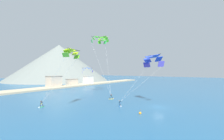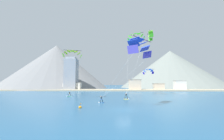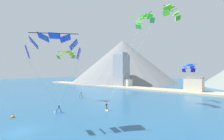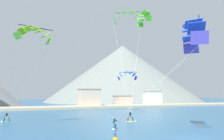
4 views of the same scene
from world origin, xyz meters
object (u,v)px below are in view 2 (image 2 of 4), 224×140
(kitesurfer_near_trail, at_px, (127,97))
(kitesurfer_mid_center, at_px, (101,101))
(parafoil_kite_mid_center, at_px, (140,46))
(parafoil_kite_distant_low_drift, at_px, (151,35))
(parafoil_kite_near_lead, at_px, (72,53))
(parafoil_kite_distant_high_outer, at_px, (148,71))
(race_marker_buoy, at_px, (80,107))
(kitesurfer_near_lead, at_px, (69,95))
(parafoil_kite_near_trail, at_px, (136,36))

(kitesurfer_near_trail, bearing_deg, kitesurfer_mid_center, -131.52)
(parafoil_kite_mid_center, height_order, parafoil_kite_distant_low_drift, parafoil_kite_distant_low_drift)
(parafoil_kite_near_lead, distance_m, parafoil_kite_distant_high_outer, 34.60)
(kitesurfer_mid_center, height_order, parafoil_kite_distant_high_outer, parafoil_kite_distant_high_outer)
(kitesurfer_near_trail, height_order, race_marker_buoy, kitesurfer_near_trail)
(parafoil_kite_near_lead, height_order, race_marker_buoy, parafoil_kite_near_lead)
(kitesurfer_near_lead, bearing_deg, parafoil_kite_near_lead, -67.41)
(parafoil_kite_distant_high_outer, bearing_deg, parafoil_kite_mid_center, -104.68)
(kitesurfer_near_trail, xyz_separation_m, parafoil_kite_mid_center, (1.75, -12.88, 11.63))
(kitesurfer_mid_center, distance_m, parafoil_kite_mid_center, 15.38)
(kitesurfer_near_trail, relative_size, kitesurfer_mid_center, 1.08)
(parafoil_kite_mid_center, distance_m, race_marker_buoy, 16.71)
(kitesurfer_near_trail, distance_m, kitesurfer_mid_center, 10.00)
(kitesurfer_near_trail, distance_m, parafoil_kite_near_trail, 22.62)
(kitesurfer_near_trail, relative_size, race_marker_buoy, 1.74)
(kitesurfer_near_trail, bearing_deg, parafoil_kite_near_lead, 179.11)
(kitesurfer_mid_center, relative_size, parafoil_kite_mid_center, 0.13)
(parafoil_kite_distant_high_outer, bearing_deg, parafoil_kite_distant_low_drift, -96.23)
(parafoil_kite_distant_high_outer, relative_size, parafoil_kite_distant_low_drift, 0.79)
(kitesurfer_mid_center, xyz_separation_m, parafoil_kite_mid_center, (8.38, -5.39, 11.71))
(kitesurfer_near_lead, relative_size, kitesurfer_mid_center, 1.09)
(kitesurfer_near_trail, height_order, parafoil_kite_near_lead, parafoil_kite_near_lead)
(parafoil_kite_near_trail, distance_m, parafoil_kite_distant_low_drift, 6.44)
(parafoil_kite_distant_low_drift, bearing_deg, kitesurfer_near_trail, -130.08)
(kitesurfer_near_lead, height_order, parafoil_kite_mid_center, parafoil_kite_mid_center)
(kitesurfer_near_trail, bearing_deg, parafoil_kite_distant_low_drift, 49.92)
(parafoil_kite_distant_low_drift, bearing_deg, parafoil_kite_distant_high_outer, 83.77)
(parafoil_kite_near_trail, height_order, parafoil_kite_distant_low_drift, parafoil_kite_distant_low_drift)
(kitesurfer_near_trail, relative_size, parafoil_kite_distant_high_outer, 0.38)
(kitesurfer_mid_center, relative_size, parafoil_kite_near_trail, 0.08)
(parafoil_kite_near_trail, relative_size, parafoil_kite_distant_high_outer, 4.49)
(parafoil_kite_distant_low_drift, bearing_deg, parafoil_kite_near_trail, -155.25)
(parafoil_kite_distant_low_drift, bearing_deg, parafoil_kite_mid_center, -108.09)
(kitesurfer_near_trail, relative_size, parafoil_kite_near_lead, 0.14)
(parafoil_kite_near_lead, xyz_separation_m, parafoil_kite_distant_high_outer, (26.71, 21.70, -3.60))
(kitesurfer_near_trail, xyz_separation_m, parafoil_kite_near_lead, (-15.84, 0.25, 12.74))
(parafoil_kite_near_lead, xyz_separation_m, parafoil_kite_mid_center, (17.59, -13.13, -1.11))
(parafoil_kite_mid_center, bearing_deg, parafoil_kite_near_trail, 84.02)
(parafoil_kite_near_trail, relative_size, parafoil_kite_mid_center, 1.69)
(race_marker_buoy, bearing_deg, kitesurfer_near_lead, 112.50)
(parafoil_kite_near_trail, bearing_deg, parafoil_kite_near_lead, -156.35)
(kitesurfer_mid_center, bearing_deg, parafoil_kite_mid_center, -32.75)
(kitesurfer_near_trail, distance_m, parafoil_kite_distant_low_drift, 26.56)
(kitesurfer_mid_center, height_order, parafoil_kite_distant_low_drift, parafoil_kite_distant_low_drift)
(race_marker_buoy, bearing_deg, parafoil_kite_distant_low_drift, 53.16)
(parafoil_kite_distant_high_outer, relative_size, race_marker_buoy, 4.54)
(kitesurfer_mid_center, height_order, parafoil_kite_near_trail, parafoil_kite_near_trail)
(kitesurfer_near_lead, relative_size, parafoil_kite_near_lead, 0.14)
(kitesurfer_near_trail, relative_size, parafoil_kite_distant_low_drift, 0.30)
(kitesurfer_near_trail, height_order, kitesurfer_mid_center, kitesurfer_near_trail)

